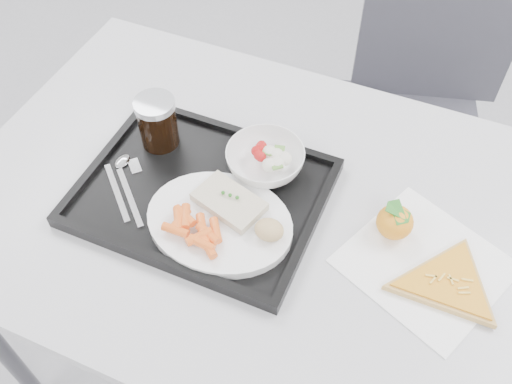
% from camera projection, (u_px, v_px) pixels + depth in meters
% --- Properties ---
extents(table, '(1.20, 0.80, 0.75)m').
position_uv_depth(table, '(268.00, 226.00, 1.13)').
color(table, '#B6B5B8').
rests_on(table, ground).
extents(chair, '(0.52, 0.52, 0.93)m').
position_uv_depth(chair, '(417.00, 98.00, 1.58)').
color(chair, '#3A3A42').
rests_on(chair, ground).
extents(tray, '(0.45, 0.35, 0.03)m').
position_uv_depth(tray, '(202.00, 193.00, 1.08)').
color(tray, black).
rests_on(tray, table).
extents(dinner_plate, '(0.27, 0.27, 0.02)m').
position_uv_depth(dinner_plate, '(220.00, 222.00, 1.02)').
color(dinner_plate, white).
rests_on(dinner_plate, tray).
extents(fish_fillet, '(0.14, 0.11, 0.02)m').
position_uv_depth(fish_fillet, '(229.00, 201.00, 1.03)').
color(fish_fillet, beige).
rests_on(fish_fillet, dinner_plate).
extents(bread_roll, '(0.07, 0.06, 0.03)m').
position_uv_depth(bread_roll, '(269.00, 230.00, 0.98)').
color(bread_roll, tan).
rests_on(bread_roll, dinner_plate).
extents(salad_bowl, '(0.15, 0.15, 0.05)m').
position_uv_depth(salad_bowl, '(265.00, 160.00, 1.10)').
color(salad_bowl, white).
rests_on(salad_bowl, tray).
extents(cola_glass, '(0.08, 0.08, 0.11)m').
position_uv_depth(cola_glass, '(157.00, 121.00, 1.12)').
color(cola_glass, black).
rests_on(cola_glass, tray).
extents(cutlery, '(0.14, 0.15, 0.01)m').
position_uv_depth(cutlery, '(124.00, 181.00, 1.09)').
color(cutlery, silver).
rests_on(cutlery, tray).
extents(napkin, '(0.32, 0.32, 0.00)m').
position_uv_depth(napkin, '(425.00, 264.00, 0.99)').
color(napkin, white).
rests_on(napkin, table).
extents(tangerine, '(0.08, 0.08, 0.07)m').
position_uv_depth(tangerine, '(395.00, 222.00, 1.01)').
color(tangerine, orange).
rests_on(tangerine, napkin).
extents(pizza_slice, '(0.30, 0.30, 0.02)m').
position_uv_depth(pizza_slice, '(448.00, 283.00, 0.96)').
color(pizza_slice, tan).
rests_on(pizza_slice, napkin).
extents(carrot_pile, '(0.12, 0.08, 0.03)m').
position_uv_depth(carrot_pile, '(194.00, 229.00, 0.99)').
color(carrot_pile, orange).
rests_on(carrot_pile, dinner_plate).
extents(salad_contents, '(0.08, 0.07, 0.02)m').
position_uv_depth(salad_contents, '(271.00, 157.00, 1.09)').
color(salad_contents, '#B01413').
rests_on(salad_contents, salad_bowl).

